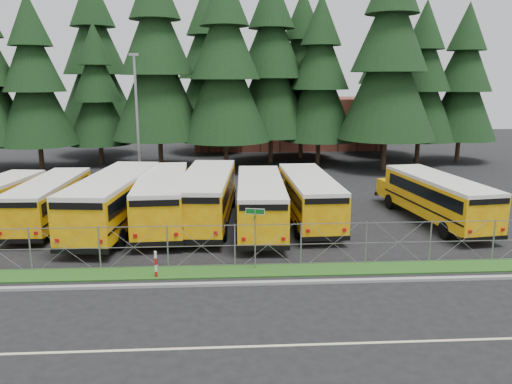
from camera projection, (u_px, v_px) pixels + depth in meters
The scene contains 29 objects.
ground at pixel (256, 258), 23.67m from camera, with size 120.00×120.00×0.00m, color black.
curb at pixel (260, 283), 20.64m from camera, with size 50.00×0.25×0.12m, color gray.
grass_verge at pixel (258, 271), 22.01m from camera, with size 50.00×1.40×0.06m, color #1B4814.
road_lane_line at pixel (270, 346), 15.89m from camera, with size 50.00×0.12×0.01m, color beige.
chainlink_fence at pixel (257, 245), 22.48m from camera, with size 44.00×0.10×2.00m, color gray, non-canonical shape.
brick_building at pixel (285, 122), 62.29m from camera, with size 22.00×10.00×6.00m, color brown.
bus_1 at pixel (52, 202), 28.93m from camera, with size 2.40×10.16×2.66m, color orange, non-canonical shape.
bus_2 at pixel (117, 202), 28.00m from camera, with size 2.79×11.84×3.10m, color orange, non-canonical shape.
bus_3 at pixel (163, 200), 28.78m from camera, with size 2.66×11.28×2.96m, color orange, non-canonical shape.
bus_4 at pixel (208, 198), 29.18m from camera, with size 2.73×11.55×3.03m, color orange, non-canonical shape.
bus_5 at pixel (260, 204), 28.17m from camera, with size 2.58×10.93×2.86m, color orange, non-canonical shape.
bus_6 at pixel (308, 199), 29.46m from camera, with size 2.53×10.72×2.81m, color orange, non-canonical shape.
bus_east at pixel (435, 199), 29.32m from camera, with size 2.50×10.61×2.78m, color orange, non-canonical shape.
street_sign at pixel (255, 226), 21.85m from camera, with size 0.82×0.54×2.81m.
striped_bollard at pixel (156, 265), 21.19m from camera, with size 0.11×0.11×1.20m, color #B20C0C.
light_standard at pixel (137, 117), 37.43m from camera, with size 0.70×0.35×10.14m.
conifer_1 at pixel (34, 83), 45.17m from camera, with size 7.17×7.17×15.86m, color black, non-canonical shape.
conifer_2 at pixel (97, 95), 48.36m from camera, with size 6.17×6.17×13.64m, color black, non-canonical shape.
conifer_3 at pixel (157, 65), 45.60m from camera, with size 8.67×8.67×19.17m, color black, non-canonical shape.
conifer_4 at pixel (225, 69), 45.06m from camera, with size 8.27×8.27×18.29m, color black, non-canonical shape.
conifer_5 at pixel (271, 69), 48.87m from camera, with size 8.37×8.37×18.52m, color black, non-canonical shape.
conifer_6 at pixel (320, 81), 48.14m from camera, with size 7.32×7.32×16.20m, color black, non-canonical shape.
conifer_7 at pixel (389, 61), 44.77m from camera, with size 8.91×8.91×19.72m, color black, non-canonical shape.
conifer_8 at pixel (422, 83), 48.91m from camera, with size 7.11×7.11×15.73m, color black, non-canonical shape.
conifer_9 at pixel (463, 84), 49.84m from camera, with size 7.09×7.09×15.67m, color black, non-canonical shape.
conifer_10 at pixel (95, 65), 53.63m from camera, with size 8.79×8.79×19.44m, color black, non-canonical shape.
conifer_11 at pixel (207, 71), 55.64m from camera, with size 8.34×8.34×18.43m, color black, non-canonical shape.
conifer_12 at pixel (302, 76), 51.70m from camera, with size 7.80×7.80×17.25m, color black, non-canonical shape.
conifer_13 at pixel (386, 76), 54.16m from camera, with size 7.78×7.78×17.20m, color black, non-canonical shape.
Camera 1 is at (-1.30, -22.35, 8.32)m, focal length 35.00 mm.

